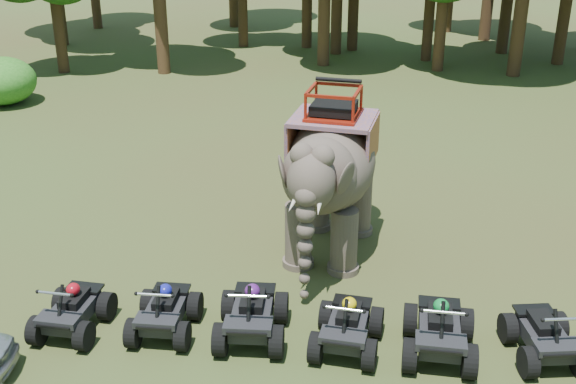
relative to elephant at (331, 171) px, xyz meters
name	(u,v)px	position (x,y,z in m)	size (l,w,h in m)	color
ground	(282,296)	(-0.89, -2.28, -2.01)	(110.00, 110.00, 0.00)	#47381E
elephant	(331,171)	(0.00, 0.00, 0.00)	(2.10, 4.78, 4.02)	brown
atv_0	(71,304)	(-4.80, -4.00, -1.41)	(1.18, 1.62, 1.20)	black
atv_1	(164,305)	(-3.00, -3.84, -1.41)	(1.18, 1.62, 1.20)	black
atv_2	(252,308)	(-1.28, -3.83, -1.35)	(1.30, 1.79, 1.33)	black
atv_3	(348,320)	(0.56, -3.98, -1.39)	(1.22, 1.67, 1.24)	black
atv_4	(440,324)	(2.26, -3.99, -1.34)	(1.31, 1.80, 1.33)	black
atv_5	(546,329)	(4.18, -3.87, -1.40)	(1.20, 1.65, 1.22)	black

